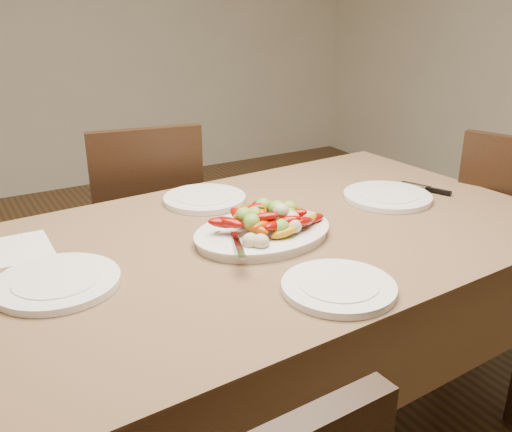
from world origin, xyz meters
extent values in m
plane|color=#3F2813|center=(0.00, 0.00, 0.00)|extent=(6.00, 6.00, 0.00)
cube|color=brown|center=(-0.14, -0.06, 0.38)|extent=(1.90, 1.14, 0.76)
ellipsoid|color=white|center=(-0.14, -0.09, 0.77)|extent=(0.41, 0.32, 0.02)
cylinder|color=white|center=(-0.70, -0.08, 0.77)|extent=(0.30, 0.30, 0.02)
cylinder|color=white|center=(0.40, -0.02, 0.77)|extent=(0.29, 0.29, 0.02)
cylinder|color=white|center=(-0.14, 0.28, 0.77)|extent=(0.27, 0.27, 0.02)
cylinder|color=white|center=(-0.14, -0.44, 0.77)|extent=(0.27, 0.27, 0.02)
cube|color=silver|center=(-0.74, 0.19, 0.76)|extent=(0.15, 0.21, 0.00)
camera|label=1|loc=(-0.90, -1.35, 1.41)|focal=40.00mm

